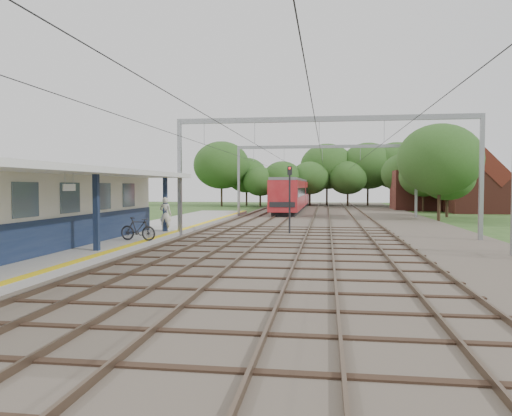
{
  "coord_description": "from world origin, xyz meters",
  "views": [
    {
      "loc": [
        3.65,
        -13.67,
        3.05
      ],
      "look_at": [
        -0.98,
        18.9,
        1.6
      ],
      "focal_mm": 35.0,
      "sensor_mm": 36.0,
      "label": 1
    }
  ],
  "objects_px": {
    "person": "(165,214)",
    "train": "(294,193)",
    "bicycle": "(138,229)",
    "signal_post": "(290,192)"
  },
  "relations": [
    {
      "from": "bicycle",
      "to": "signal_post",
      "type": "height_order",
      "value": "signal_post"
    },
    {
      "from": "bicycle",
      "to": "train",
      "type": "relative_size",
      "value": 0.05
    },
    {
      "from": "signal_post",
      "to": "bicycle",
      "type": "bearing_deg",
      "value": -135.53
    },
    {
      "from": "person",
      "to": "train",
      "type": "height_order",
      "value": "train"
    },
    {
      "from": "bicycle",
      "to": "signal_post",
      "type": "xyz_separation_m",
      "value": [
        6.95,
        7.62,
        1.75
      ]
    },
    {
      "from": "bicycle",
      "to": "train",
      "type": "distance_m",
      "value": 41.49
    },
    {
      "from": "person",
      "to": "bicycle",
      "type": "xyz_separation_m",
      "value": [
        0.29,
        -5.16,
        -0.45
      ]
    },
    {
      "from": "bicycle",
      "to": "signal_post",
      "type": "relative_size",
      "value": 0.45
    },
    {
      "from": "person",
      "to": "bicycle",
      "type": "bearing_deg",
      "value": 101.23
    },
    {
      "from": "bicycle",
      "to": "person",
      "type": "bearing_deg",
      "value": 12.36
    }
  ]
}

